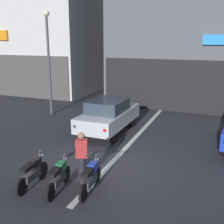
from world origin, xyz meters
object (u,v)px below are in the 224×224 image
(street_lamp, at_px, (48,52))
(person_by_motorcycles, at_px, (82,157))
(motorcycle_blue_row_centre, at_px, (91,177))
(motorcycle_black_row_leftmost, at_px, (33,172))
(car_silver_crossing_near, at_px, (109,115))
(motorcycle_green_row_left_mid, at_px, (59,176))

(street_lamp, xyz_separation_m, person_by_motorcycles, (5.59, -6.74, -2.83))
(motorcycle_blue_row_centre, bearing_deg, motorcycle_black_row_leftmost, -168.63)
(car_silver_crossing_near, relative_size, motorcycle_green_row_left_mid, 2.49)
(car_silver_crossing_near, distance_m, person_by_motorcycles, 4.99)
(street_lamp, height_order, motorcycle_black_row_leftmost, street_lamp)
(car_silver_crossing_near, relative_size, person_by_motorcycles, 2.48)
(street_lamp, relative_size, person_by_motorcycles, 3.57)
(street_lamp, bearing_deg, person_by_motorcycles, -50.33)
(person_by_motorcycles, bearing_deg, motorcycle_green_row_left_mid, -120.84)
(motorcycle_black_row_leftmost, relative_size, person_by_motorcycles, 1.00)
(car_silver_crossing_near, height_order, person_by_motorcycles, person_by_motorcycles)
(motorcycle_black_row_leftmost, height_order, person_by_motorcycles, person_by_motorcycles)
(motorcycle_black_row_leftmost, height_order, motorcycle_blue_row_centre, same)
(motorcycle_green_row_left_mid, relative_size, person_by_motorcycles, 1.00)
(motorcycle_black_row_leftmost, xyz_separation_m, motorcycle_blue_row_centre, (1.80, 0.36, 0.00))
(motorcycle_green_row_left_mid, height_order, person_by_motorcycles, person_by_motorcycles)
(motorcycle_blue_row_centre, height_order, person_by_motorcycles, person_by_motorcycles)
(car_silver_crossing_near, relative_size, motorcycle_black_row_leftmost, 2.48)
(car_silver_crossing_near, height_order, motorcycle_black_row_leftmost, car_silver_crossing_near)
(person_by_motorcycles, bearing_deg, car_silver_crossing_near, 102.74)
(motorcycle_black_row_leftmost, height_order, motorcycle_green_row_left_mid, same)
(person_by_motorcycles, bearing_deg, motorcycle_black_row_leftmost, -150.47)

